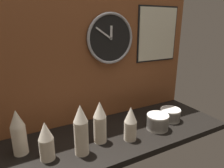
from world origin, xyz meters
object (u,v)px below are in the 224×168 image
cup_stack_center_right (130,123)px  cup_stack_center (100,122)px  cup_stack_left (46,141)px  menu_board (158,34)px  cup_stack_center_left (81,130)px  cup_stack_far_left (18,132)px  wall_clock (111,39)px  bowl_stack_far_right (170,114)px  bowl_stack_right (158,121)px

cup_stack_center_right → cup_stack_center: 18.97cm
cup_stack_left → cup_stack_center_right: bearing=-5.8°
cup_stack_center → menu_board: bearing=24.1°
cup_stack_center_left → cup_stack_far_left: size_ratio=1.11×
cup_stack_left → wall_clock: wall_clock is taller
cup_stack_left → menu_board: (97.54, 31.05, 50.63)cm
cup_stack_center → bowl_stack_far_right: size_ratio=1.75×
bowl_stack_far_right → cup_stack_center_right: bearing=-169.3°
cup_stack_far_left → cup_stack_left: bearing=-44.5°
cup_stack_center_right → bowl_stack_far_right: (40.80, 7.71, -6.20)cm
cup_stack_center_left → bowl_stack_right: 56.12cm
cup_stack_left → bowl_stack_right: (73.38, -2.99, -5.39)cm
cup_stack_center_left → cup_stack_left: size_ratio=1.34×
cup_stack_left → cup_stack_far_left: size_ratio=0.83×
cup_stack_center_left → bowl_stack_right: (55.36, 1.17, -9.15)cm
cup_stack_left → wall_clock: bearing=29.0°
cup_stack_center_left → menu_board: size_ratio=0.68×
bowl_stack_right → bowl_stack_far_right: bearing=18.4°
bowl_stack_far_right → cup_stack_center_left: bearing=-174.6°
cup_stack_far_left → bowl_stack_right: cup_stack_far_left is taller
cup_stack_far_left → cup_stack_center_left: bearing=-28.2°
bowl_stack_far_right → menu_board: (7.12, 28.39, 56.83)cm
cup_stack_center_right → wall_clock: wall_clock is taller
cup_stack_center_left → cup_stack_far_left: bearing=151.8°
cup_stack_center_left → bowl_stack_right: cup_stack_center_left is taller
cup_stack_center_left → bowl_stack_right: size_ratio=1.95×
cup_stack_center_right → cup_stack_left: (-49.61, 5.04, 0.00)cm
bowl_stack_right → wall_clock: size_ratio=0.42×
cup_stack_far_left → bowl_stack_far_right: bearing=-5.2°
bowl_stack_far_right → wall_clock: (-36.10, 27.50, 55.04)cm
cup_stack_center_right → cup_stack_center: size_ratio=0.83×
cup_stack_far_left → bowl_stack_far_right: (102.69, -9.39, -8.46)cm
bowl_stack_right → cup_stack_far_left: bearing=170.0°
cup_stack_far_left → menu_board: 121.48cm
cup_stack_center_right → cup_stack_left: bearing=174.2°
cup_stack_center_left → cup_stack_left: cup_stack_center_left is taller
cup_stack_left → cup_stack_center: size_ratio=0.83×
cup_stack_center_right → bowl_stack_far_right: size_ratio=1.45×
cup_stack_center_right → menu_board: menu_board is taller
cup_stack_center_right → wall_clock: size_ratio=0.61×
cup_stack_far_left → wall_clock: (66.59, 18.12, 46.59)cm
cup_stack_far_left → bowl_stack_right: (85.64, -15.04, -7.65)cm
cup_stack_center → cup_stack_far_left: 45.49cm
menu_board → cup_stack_center: bearing=-155.9°
wall_clock → menu_board: size_ratio=0.83×
cup_stack_center_left → cup_stack_far_left: cup_stack_center_left is taller
cup_stack_center_right → bowl_stack_right: cup_stack_center_right is taller
cup_stack_center_right → cup_stack_center_left: bearing=178.4°
cup_stack_center_left → cup_stack_left: (-18.02, 4.16, -3.77)cm
cup_stack_center_left → cup_stack_center: cup_stack_center_left is taller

